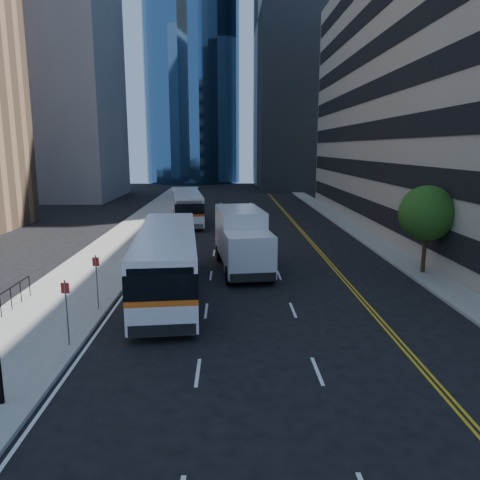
{
  "coord_description": "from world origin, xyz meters",
  "views": [
    {
      "loc": [
        -2.45,
        -18.44,
        7.35
      ],
      "look_at": [
        -1.88,
        4.57,
        2.8
      ],
      "focal_mm": 35.0,
      "sensor_mm": 36.0,
      "label": 1
    }
  ],
  "objects_px": {
    "bus_front": "(167,260)",
    "box_truck": "(242,239)",
    "bus_rear": "(187,206)",
    "street_tree": "(427,213)"
  },
  "relations": [
    {
      "from": "bus_front",
      "to": "bus_rear",
      "type": "height_order",
      "value": "bus_front"
    },
    {
      "from": "street_tree",
      "to": "bus_rear",
      "type": "xyz_separation_m",
      "value": [
        -15.6,
        19.95,
        -1.97
      ]
    },
    {
      "from": "street_tree",
      "to": "bus_front",
      "type": "xyz_separation_m",
      "value": [
        -14.54,
        -3.45,
        -1.84
      ]
    },
    {
      "from": "bus_rear",
      "to": "box_truck",
      "type": "distance_m",
      "value": 19.28
    },
    {
      "from": "street_tree",
      "to": "box_truck",
      "type": "relative_size",
      "value": 0.65
    },
    {
      "from": "bus_rear",
      "to": "box_truck",
      "type": "xyz_separation_m",
      "value": [
        4.97,
        -18.62,
        0.25
      ]
    },
    {
      "from": "bus_rear",
      "to": "box_truck",
      "type": "height_order",
      "value": "box_truck"
    },
    {
      "from": "box_truck",
      "to": "bus_front",
      "type": "bearing_deg",
      "value": -136.04
    },
    {
      "from": "bus_front",
      "to": "bus_rear",
      "type": "distance_m",
      "value": 23.42
    },
    {
      "from": "bus_front",
      "to": "box_truck",
      "type": "bearing_deg",
      "value": 45.49
    }
  ]
}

